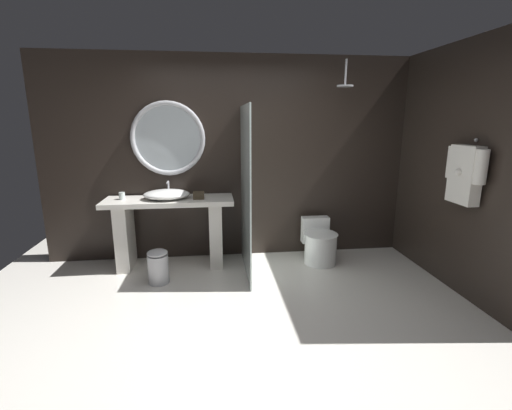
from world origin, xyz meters
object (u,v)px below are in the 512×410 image
Objects in this scene: vessel_sink at (167,194)px; tumbler_cup at (122,196)px; toilet at (319,244)px; tissue_box at (199,195)px; round_wall_mirror at (168,139)px; waste_bin at (158,266)px; rain_shower_head at (345,83)px; hanging_bathrobe at (465,172)px.

tumbler_cup is at bearing 177.37° from vessel_sink.
tissue_box is at bearing 177.51° from toilet.
tissue_box is 0.15× the size of round_wall_mirror.
round_wall_mirror is 2.34× the size of waste_bin.
tumbler_cup is 0.28× the size of rain_shower_head.
tumbler_cup reaches higher than waste_bin.
tumbler_cup is 2.53m from toilet.
rain_shower_head reaches higher than round_wall_mirror.
vessel_sink is at bearing 179.02° from rain_shower_head.
hanging_bathrobe is (3.03, -1.14, 0.38)m from vessel_sink.
round_wall_mirror is at bearing 169.25° from toilet.
rain_shower_head reaches higher than waste_bin.
tumbler_cup is 0.89m from round_wall_mirror.
hanging_bathrobe is (0.87, -1.10, -0.92)m from rain_shower_head.
waste_bin is at bearing -97.41° from round_wall_mirror.
tumbler_cup is 3.77m from hanging_bathrobe.
rain_shower_head reaches higher than toilet.
round_wall_mirror is (0.56, 0.22, 0.67)m from tumbler_cup.
round_wall_mirror is at bearing 141.14° from tissue_box.
tumbler_cup reaches higher than tissue_box.
tumbler_cup is 0.15× the size of toilet.
toilet reaches higher than waste_bin.
rain_shower_head is 3.05m from waste_bin.
hanging_bathrobe is at bearing -51.67° from rain_shower_head.
hanging_bathrobe is (3.56, -1.16, 0.39)m from tumbler_cup.
rain_shower_head is at bearing -7.60° from round_wall_mirror.
vessel_sink is 0.39m from tissue_box.
hanging_bathrobe is 3.36m from waste_bin.
rain_shower_head is 0.55× the size of toilet.
vessel_sink is at bearing -95.44° from round_wall_mirror.
tumbler_cup is 0.92m from tissue_box.
vessel_sink is at bearing 176.73° from toilet.
tissue_box reaches higher than waste_bin.
toilet is 2.02m from waste_bin.
toilet is at bearing -2.49° from tissue_box.
vessel_sink is 1.76× the size of rain_shower_head.
tumbler_cup is at bearing 130.69° from waste_bin.
toilet is at bearing -10.75° from round_wall_mirror.
hanging_bathrobe reaches higher than vessel_sink.
round_wall_mirror is 2.33m from toilet.
vessel_sink is 2.03m from toilet.
tissue_box is at bearing -6.34° from vessel_sink.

